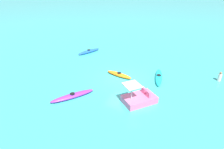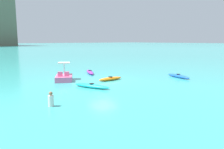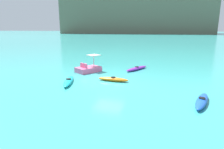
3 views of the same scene
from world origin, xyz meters
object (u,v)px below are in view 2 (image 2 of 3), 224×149
object	(u,v)px
kayak_cyan	(92,86)
kayak_purple	(90,72)
kayak_blue	(178,76)
kayak_orange	(110,79)
pedal_boat_pink	(64,77)
person_near_shore	(51,100)

from	to	relation	value
kayak_cyan	kayak_purple	bearing A→B (deg)	56.77
kayak_cyan	kayak_blue	distance (m)	9.82
kayak_orange	pedal_boat_pink	size ratio (longest dim) A/B	0.94
kayak_blue	pedal_boat_pink	xyz separation A→B (m)	(-9.86, 5.96, 0.17)
kayak_cyan	kayak_blue	bearing A→B (deg)	-9.38
kayak_purple	pedal_boat_pink	xyz separation A→B (m)	(-4.55, -2.33, 0.17)
kayak_orange	kayak_purple	bearing A→B (deg)	77.73
kayak_cyan	kayak_blue	size ratio (longest dim) A/B	1.05
kayak_purple	pedal_boat_pink	distance (m)	5.12
kayak_orange	person_near_shore	world-z (taller)	person_near_shore
pedal_boat_pink	kayak_blue	bearing A→B (deg)	-31.13
kayak_purple	kayak_cyan	bearing A→B (deg)	-123.23
kayak_orange	kayak_cyan	distance (m)	3.66
kayak_orange	kayak_blue	world-z (taller)	same
kayak_cyan	kayak_purple	world-z (taller)	same
kayak_cyan	pedal_boat_pink	bearing A→B (deg)	92.23
kayak_blue	pedal_boat_pink	size ratio (longest dim) A/B	1.10
kayak_purple	pedal_boat_pink	size ratio (longest dim) A/B	1.21
kayak_orange	kayak_purple	world-z (taller)	same
kayak_cyan	person_near_shore	size ratio (longest dim) A/B	3.72
pedal_boat_pink	kayak_purple	bearing A→B (deg)	27.13
kayak_purple	kayak_blue	xyz separation A→B (m)	(5.31, -8.29, 0.00)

